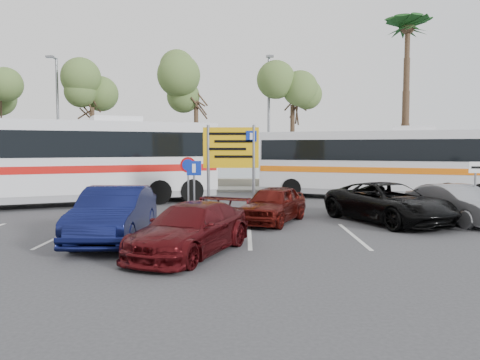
{
  "coord_description": "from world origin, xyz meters",
  "views": [
    {
      "loc": [
        1.57,
        -15.27,
        2.73
      ],
      "look_at": [
        1.36,
        3.0,
        1.43
      ],
      "focal_mm": 35.0,
      "sensor_mm": 36.0,
      "label": 1
    }
  ],
  "objects_px": {
    "street_lamp_right": "(269,116)",
    "car_maroon": "(190,229)",
    "suv_black": "(389,203)",
    "car_blue": "(114,214)",
    "direction_sign": "(231,155)",
    "car_silver_b": "(457,204)",
    "street_lamp_left": "(57,116)",
    "coach_bus_left": "(73,164)",
    "car_red": "(273,204)",
    "coach_bus_right": "(377,166)"
  },
  "relations": [
    {
      "from": "street_lamp_right",
      "to": "car_maroon",
      "type": "distance_m",
      "value": 17.7
    },
    {
      "from": "street_lamp_right",
      "to": "suv_black",
      "type": "height_order",
      "value": "street_lamp_right"
    },
    {
      "from": "car_blue",
      "to": "direction_sign",
      "type": "bearing_deg",
      "value": 56.37
    },
    {
      "from": "suv_black",
      "to": "car_silver_b",
      "type": "xyz_separation_m",
      "value": [
        2.46,
        0.0,
        -0.03
      ]
    },
    {
      "from": "street_lamp_left",
      "to": "suv_black",
      "type": "distance_m",
      "value": 20.96
    },
    {
      "from": "coach_bus_left",
      "to": "direction_sign",
      "type": "bearing_deg",
      "value": -23.76
    },
    {
      "from": "direction_sign",
      "to": "car_red",
      "type": "distance_m",
      "value": 2.91
    },
    {
      "from": "coach_bus_left",
      "to": "suv_black",
      "type": "relative_size",
      "value": 2.58
    },
    {
      "from": "street_lamp_left",
      "to": "car_silver_b",
      "type": "xyz_separation_m",
      "value": [
        19.19,
        -12.02,
        -3.91
      ]
    },
    {
      "from": "direction_sign",
      "to": "car_silver_b",
      "type": "distance_m",
      "value": 8.54
    },
    {
      "from": "street_lamp_left",
      "to": "coach_bus_right",
      "type": "relative_size",
      "value": 0.65
    },
    {
      "from": "street_lamp_right",
      "to": "direction_sign",
      "type": "distance_m",
      "value": 10.73
    },
    {
      "from": "car_maroon",
      "to": "car_red",
      "type": "height_order",
      "value": "car_red"
    },
    {
      "from": "direction_sign",
      "to": "car_blue",
      "type": "xyz_separation_m",
      "value": [
        -3.23,
        -5.1,
        -1.64
      ]
    },
    {
      "from": "street_lamp_left",
      "to": "car_maroon",
      "type": "xyz_separation_m",
      "value": [
        10.17,
        -17.02,
        -3.95
      ]
    },
    {
      "from": "car_red",
      "to": "car_silver_b",
      "type": "relative_size",
      "value": 0.94
    },
    {
      "from": "car_silver_b",
      "to": "car_maroon",
      "type": "bearing_deg",
      "value": -167.66
    },
    {
      "from": "direction_sign",
      "to": "suv_black",
      "type": "relative_size",
      "value": 0.69
    },
    {
      "from": "suv_black",
      "to": "car_blue",
      "type": "bearing_deg",
      "value": 176.42
    },
    {
      "from": "street_lamp_right",
      "to": "car_red",
      "type": "xyz_separation_m",
      "value": [
        -0.43,
        -12.02,
        -3.93
      ]
    },
    {
      "from": "car_maroon",
      "to": "suv_black",
      "type": "distance_m",
      "value": 8.25
    },
    {
      "from": "car_silver_b",
      "to": "coach_bus_left",
      "type": "bearing_deg",
      "value": 145.65
    },
    {
      "from": "street_lamp_right",
      "to": "coach_bus_left",
      "type": "xyz_separation_m",
      "value": [
        -9.5,
        -7.02,
        -2.66
      ]
    },
    {
      "from": "coach_bus_left",
      "to": "car_silver_b",
      "type": "relative_size",
      "value": 3.21
    },
    {
      "from": "car_red",
      "to": "suv_black",
      "type": "height_order",
      "value": "suv_black"
    },
    {
      "from": "car_blue",
      "to": "car_silver_b",
      "type": "distance_m",
      "value": 11.91
    },
    {
      "from": "car_red",
      "to": "car_silver_b",
      "type": "xyz_separation_m",
      "value": [
        6.62,
        0.0,
        0.02
      ]
    },
    {
      "from": "direction_sign",
      "to": "car_maroon",
      "type": "height_order",
      "value": "direction_sign"
    },
    {
      "from": "car_blue",
      "to": "street_lamp_left",
      "type": "bearing_deg",
      "value": 115.46
    },
    {
      "from": "direction_sign",
      "to": "coach_bus_right",
      "type": "xyz_separation_m",
      "value": [
        7.45,
        6.1,
        -0.68
      ]
    },
    {
      "from": "coach_bus_left",
      "to": "car_red",
      "type": "relative_size",
      "value": 3.42
    },
    {
      "from": "street_lamp_left",
      "to": "suv_black",
      "type": "height_order",
      "value": "street_lamp_left"
    },
    {
      "from": "suv_black",
      "to": "direction_sign",
      "type": "bearing_deg",
      "value": 139.08
    },
    {
      "from": "street_lamp_left",
      "to": "direction_sign",
      "type": "relative_size",
      "value": 2.23
    },
    {
      "from": "street_lamp_right",
      "to": "car_blue",
      "type": "xyz_separation_m",
      "value": [
        -5.23,
        -15.43,
        -3.81
      ]
    },
    {
      "from": "street_lamp_left",
      "to": "coach_bus_left",
      "type": "distance_m",
      "value": 8.28
    },
    {
      "from": "street_lamp_left",
      "to": "coach_bus_right",
      "type": "bearing_deg",
      "value": -12.88
    },
    {
      "from": "coach_bus_left",
      "to": "car_blue",
      "type": "height_order",
      "value": "coach_bus_left"
    },
    {
      "from": "street_lamp_left",
      "to": "direction_sign",
      "type": "height_order",
      "value": "street_lamp_left"
    },
    {
      "from": "car_blue",
      "to": "car_silver_b",
      "type": "relative_size",
      "value": 1.14
    },
    {
      "from": "car_red",
      "to": "suv_black",
      "type": "xyz_separation_m",
      "value": [
        4.16,
        -0.0,
        0.05
      ]
    },
    {
      "from": "street_lamp_left",
      "to": "car_red",
      "type": "relative_size",
      "value": 2.04
    },
    {
      "from": "street_lamp_left",
      "to": "car_red",
      "type": "height_order",
      "value": "street_lamp_left"
    },
    {
      "from": "direction_sign",
      "to": "coach_bus_left",
      "type": "xyz_separation_m",
      "value": [
        -7.5,
        3.3,
        -0.49
      ]
    },
    {
      "from": "street_lamp_left",
      "to": "direction_sign",
      "type": "distance_m",
      "value": 15.24
    },
    {
      "from": "direction_sign",
      "to": "coach_bus_right",
      "type": "relative_size",
      "value": 0.29
    },
    {
      "from": "suv_black",
      "to": "car_maroon",
      "type": "bearing_deg",
      "value": -167.08
    },
    {
      "from": "street_lamp_left",
      "to": "coach_bus_left",
      "type": "height_order",
      "value": "street_lamp_left"
    },
    {
      "from": "suv_black",
      "to": "car_silver_b",
      "type": "distance_m",
      "value": 2.46
    },
    {
      "from": "coach_bus_left",
      "to": "car_maroon",
      "type": "height_order",
      "value": "coach_bus_left"
    }
  ]
}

